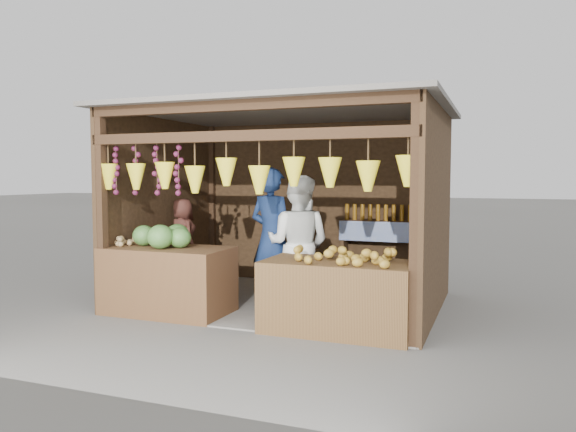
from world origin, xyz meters
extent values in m
plane|color=#514F49|center=(0.00, 0.00, 0.00)|extent=(80.00, 80.00, 0.00)
cube|color=slate|center=(0.00, 0.00, 0.01)|extent=(4.00, 3.00, 0.02)
cube|color=black|center=(0.00, 1.50, 1.30)|extent=(4.00, 0.06, 2.60)
cube|color=black|center=(-2.00, 0.00, 1.30)|extent=(0.06, 3.00, 2.60)
cube|color=black|center=(2.00, 0.00, 1.30)|extent=(0.06, 3.00, 2.60)
cube|color=#605B54|center=(0.00, 0.00, 2.63)|extent=(4.30, 3.30, 0.06)
cube|color=black|center=(-1.94, -1.44, 1.30)|extent=(0.11, 0.11, 2.60)
cube|color=black|center=(1.94, -1.44, 1.30)|extent=(0.11, 0.11, 2.60)
cube|color=black|center=(-1.94, 1.44, 1.30)|extent=(0.11, 0.11, 2.60)
cube|color=black|center=(1.94, 1.44, 1.30)|extent=(0.11, 0.11, 2.60)
cube|color=black|center=(0.00, -1.44, 2.20)|extent=(4.00, 0.12, 0.12)
cube|color=black|center=(0.00, -1.44, 2.54)|extent=(4.00, 0.12, 0.12)
cube|color=#382314|center=(1.05, 1.30, 1.05)|extent=(1.25, 0.30, 0.05)
cube|color=#382314|center=(0.47, 1.30, 0.53)|extent=(0.05, 0.28, 1.05)
cube|color=#382314|center=(1.64, 1.30, 0.53)|extent=(0.05, 0.28, 1.05)
cube|color=blue|center=(1.05, 1.14, 0.92)|extent=(1.25, 0.02, 0.30)
cube|color=#52311B|center=(-1.21, -1.09, 0.42)|extent=(1.59, 0.85, 0.85)
cube|color=#482F18|center=(1.06, -1.15, 0.40)|extent=(1.67, 0.85, 0.80)
cube|color=black|center=(-1.65, -0.01, 0.15)|extent=(0.32, 0.32, 0.30)
imported|color=navy|center=(-0.09, -0.34, 0.93)|extent=(0.78, 0.63, 1.87)
imported|color=white|center=(0.32, -0.44, 0.88)|extent=(0.87, 0.69, 1.76)
imported|color=#532A21|center=(-1.65, -0.01, 0.86)|extent=(0.66, 0.60, 1.13)
camera|label=1|loc=(2.74, -7.16, 1.75)|focal=35.00mm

